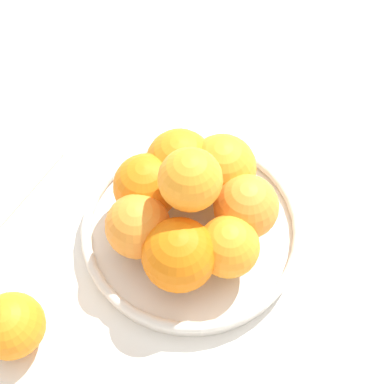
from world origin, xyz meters
TOP-DOWN VIEW (x-y plane):
  - ground_plane at (0.00, 0.00)m, footprint 4.00×4.00m
  - fruit_bowl at (0.00, 0.00)m, footprint 0.27×0.27m
  - orange_pile at (-0.00, -0.00)m, footprint 0.21×0.19m
  - stray_orange at (0.18, -0.14)m, footprint 0.07×0.07m

SIDE VIEW (x-z plane):
  - ground_plane at x=0.00m, z-range 0.00..0.00m
  - fruit_bowl at x=0.00m, z-range 0.00..0.03m
  - stray_orange at x=0.18m, z-range 0.00..0.07m
  - orange_pile at x=0.00m, z-range 0.01..0.14m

